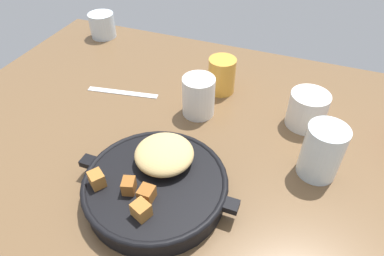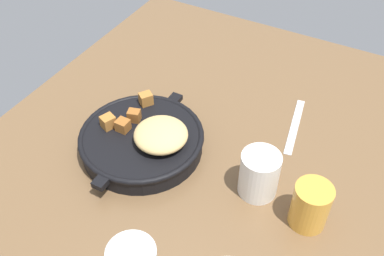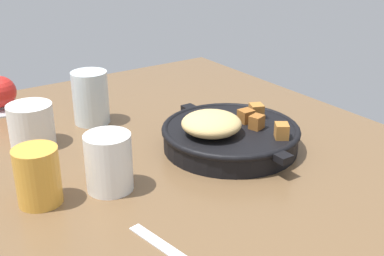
{
  "view_description": "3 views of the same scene",
  "coord_description": "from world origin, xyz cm",
  "px_view_note": "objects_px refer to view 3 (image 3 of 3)",
  "views": [
    {
      "loc": [
        20.53,
        -45.44,
        48.91
      ],
      "look_at": [
        2.83,
        0.66,
        5.47
      ],
      "focal_mm": 31.85,
      "sensor_mm": 36.0,
      "label": 1
    },
    {
      "loc": [
        51.79,
        26.41,
        65.82
      ],
      "look_at": [
        -2.85,
        -3.27,
        6.71
      ],
      "focal_mm": 41.64,
      "sensor_mm": 36.0,
      "label": 2
    },
    {
      "loc": [
        -62.53,
        39.43,
        38.77
      ],
      "look_at": [
        -0.08,
        -3.25,
        6.58
      ],
      "focal_mm": 46.17,
      "sensor_mm": 36.0,
      "label": 3
    }
  ],
  "objects_px": {
    "butter_knife": "(178,255)",
    "juice_glass_amber": "(38,176)",
    "ceramic_mug_white": "(31,125)",
    "water_glass_tall": "(91,97)",
    "white_creamer_pitcher": "(108,161)",
    "cast_iron_skillet": "(229,134)",
    "red_apple": "(0,92)"
  },
  "relations": [
    {
      "from": "cast_iron_skillet",
      "to": "red_apple",
      "type": "relative_size",
      "value": 4.25
    },
    {
      "from": "water_glass_tall",
      "to": "red_apple",
      "type": "bearing_deg",
      "value": 36.64
    },
    {
      "from": "cast_iron_skillet",
      "to": "juice_glass_amber",
      "type": "relative_size",
      "value": 3.38
    },
    {
      "from": "butter_knife",
      "to": "ceramic_mug_white",
      "type": "relative_size",
      "value": 2.16
    },
    {
      "from": "red_apple",
      "to": "juice_glass_amber",
      "type": "height_order",
      "value": "juice_glass_amber"
    },
    {
      "from": "red_apple",
      "to": "water_glass_tall",
      "type": "distance_m",
      "value": 0.22
    },
    {
      "from": "ceramic_mug_white",
      "to": "water_glass_tall",
      "type": "xyz_separation_m",
      "value": [
        0.04,
        -0.13,
        0.01
      ]
    },
    {
      "from": "juice_glass_amber",
      "to": "cast_iron_skillet",
      "type": "bearing_deg",
      "value": -91.8
    },
    {
      "from": "water_glass_tall",
      "to": "juice_glass_amber",
      "type": "distance_m",
      "value": 0.31
    },
    {
      "from": "butter_knife",
      "to": "ceramic_mug_white",
      "type": "bearing_deg",
      "value": -4.05
    },
    {
      "from": "ceramic_mug_white",
      "to": "juice_glass_amber",
      "type": "bearing_deg",
      "value": 164.86
    },
    {
      "from": "cast_iron_skillet",
      "to": "water_glass_tall",
      "type": "bearing_deg",
      "value": 30.67
    },
    {
      "from": "water_glass_tall",
      "to": "white_creamer_pitcher",
      "type": "bearing_deg",
      "value": 161.5
    },
    {
      "from": "juice_glass_amber",
      "to": "white_creamer_pitcher",
      "type": "relative_size",
      "value": 0.96
    },
    {
      "from": "cast_iron_skillet",
      "to": "juice_glass_amber",
      "type": "height_order",
      "value": "juice_glass_amber"
    },
    {
      "from": "water_glass_tall",
      "to": "butter_knife",
      "type": "bearing_deg",
      "value": 168.68
    },
    {
      "from": "ceramic_mug_white",
      "to": "water_glass_tall",
      "type": "height_order",
      "value": "water_glass_tall"
    },
    {
      "from": "butter_knife",
      "to": "red_apple",
      "type": "bearing_deg",
      "value": -5.97
    },
    {
      "from": "red_apple",
      "to": "juice_glass_amber",
      "type": "xyz_separation_m",
      "value": [
        -0.43,
        0.06,
        0.0
      ]
    },
    {
      "from": "cast_iron_skillet",
      "to": "ceramic_mug_white",
      "type": "relative_size",
      "value": 3.58
    },
    {
      "from": "butter_knife",
      "to": "white_creamer_pitcher",
      "type": "xyz_separation_m",
      "value": [
        0.2,
        -0.01,
        0.04
      ]
    },
    {
      "from": "juice_glass_amber",
      "to": "white_creamer_pitcher",
      "type": "height_order",
      "value": "white_creamer_pitcher"
    },
    {
      "from": "water_glass_tall",
      "to": "juice_glass_amber",
      "type": "height_order",
      "value": "water_glass_tall"
    },
    {
      "from": "cast_iron_skillet",
      "to": "butter_knife",
      "type": "xyz_separation_m",
      "value": [
        -0.21,
        0.25,
        -0.03
      ]
    },
    {
      "from": "butter_knife",
      "to": "juice_glass_amber",
      "type": "height_order",
      "value": "juice_glass_amber"
    },
    {
      "from": "butter_knife",
      "to": "juice_glass_amber",
      "type": "xyz_separation_m",
      "value": [
        0.22,
        0.1,
        0.04
      ]
    },
    {
      "from": "juice_glass_amber",
      "to": "white_creamer_pitcher",
      "type": "bearing_deg",
      "value": -99.99
    },
    {
      "from": "white_creamer_pitcher",
      "to": "butter_knife",
      "type": "bearing_deg",
      "value": 178.53
    },
    {
      "from": "ceramic_mug_white",
      "to": "red_apple",
      "type": "bearing_deg",
      "value": -0.31
    },
    {
      "from": "cast_iron_skillet",
      "to": "butter_knife",
      "type": "distance_m",
      "value": 0.33
    },
    {
      "from": "red_apple",
      "to": "white_creamer_pitcher",
      "type": "xyz_separation_m",
      "value": [
        -0.45,
        -0.04,
        0.0
      ]
    },
    {
      "from": "ceramic_mug_white",
      "to": "butter_knife",
      "type": "bearing_deg",
      "value": -174.58
    }
  ]
}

